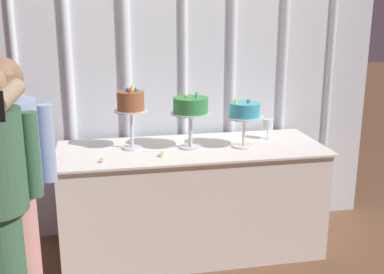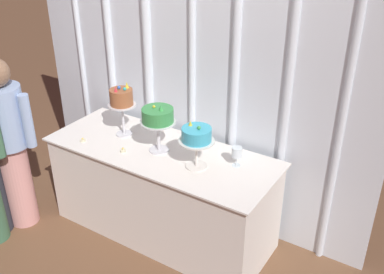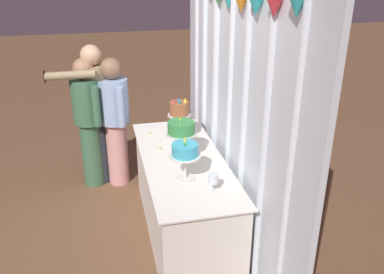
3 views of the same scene
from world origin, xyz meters
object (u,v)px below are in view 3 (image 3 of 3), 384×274
at_px(cake_display_rightmost, 185,152).
at_px(guest_man_pink_jacket, 88,119).
at_px(cake_display_center, 181,130).
at_px(guest_girl_blue_dress, 95,109).
at_px(tealight_far_left, 150,134).
at_px(cake_table, 183,196).
at_px(tealight_near_left, 160,149).
at_px(cake_display_leftmost, 179,110).
at_px(wine_glass, 213,179).
at_px(guest_man_dark_suit, 115,118).

bearing_deg(cake_display_rightmost, guest_man_pink_jacket, -152.68).
bearing_deg(guest_man_pink_jacket, cake_display_rightmost, 27.32).
relative_size(cake_display_center, guest_girl_blue_dress, 0.25).
bearing_deg(tealight_far_left, guest_girl_blue_dress, -137.76).
bearing_deg(tealight_far_left, cake_table, 19.22).
bearing_deg(tealight_far_left, tealight_near_left, 6.09).
xyz_separation_m(cake_display_leftmost, tealight_far_left, (-0.21, -0.27, -0.31)).
height_order(cake_display_leftmost, wine_glass, cake_display_leftmost).
xyz_separation_m(guest_man_dark_suit, guest_man_pink_jacket, (-0.03, -0.29, 0.01)).
distance_m(cake_table, cake_display_leftmost, 0.83).
distance_m(cake_table, guest_man_dark_suit, 1.32).
bearing_deg(guest_girl_blue_dress, cake_table, 31.83).
bearing_deg(guest_man_dark_suit, guest_man_pink_jacket, -95.96).
xyz_separation_m(cake_table, cake_display_rightmost, (0.37, -0.06, 0.65)).
bearing_deg(cake_table, guest_man_pink_jacket, -143.94).
xyz_separation_m(cake_display_center, tealight_near_left, (-0.23, -0.17, -0.28)).
distance_m(cake_table, cake_display_rightmost, 0.75).
relative_size(cake_table, cake_display_leftmost, 4.17).
xyz_separation_m(cake_table, wine_glass, (0.61, 0.12, 0.51)).
relative_size(cake_table, guest_girl_blue_dress, 1.15).
relative_size(tealight_far_left, guest_man_dark_suit, 0.03).
distance_m(tealight_near_left, guest_man_pink_jacket, 1.14).
bearing_deg(guest_man_dark_suit, tealight_far_left, 33.69).
bearing_deg(guest_girl_blue_dress, cake_display_rightmost, 23.87).
bearing_deg(guest_girl_blue_dress, guest_man_dark_suit, 65.41).
height_order(tealight_far_left, tealight_near_left, tealight_near_left).
bearing_deg(guest_girl_blue_dress, guest_man_pink_jacket, -52.87).
height_order(cake_table, tealight_near_left, tealight_near_left).
distance_m(cake_display_center, cake_display_rightmost, 0.38).
height_order(cake_display_center, cake_display_rightmost, cake_display_center).
bearing_deg(tealight_far_left, cake_display_center, 18.73).
distance_m(cake_display_rightmost, tealight_far_left, 1.04).
height_order(cake_display_leftmost, cake_display_rightmost, cake_display_leftmost).
distance_m(cake_table, cake_display_center, 0.69).
distance_m(tealight_near_left, guest_man_dark_suit, 0.97).
relative_size(cake_display_leftmost, wine_glass, 2.96).
xyz_separation_m(cake_display_center, guest_man_dark_suit, (-1.12, -0.54, -0.26)).
bearing_deg(cake_table, tealight_near_left, -143.15).
distance_m(cake_display_center, tealight_far_left, 0.71).
relative_size(guest_girl_blue_dress, guest_man_pink_jacket, 1.08).
distance_m(tealight_far_left, tealight_near_left, 0.39).
bearing_deg(tealight_near_left, cake_display_leftmost, 128.00).
bearing_deg(cake_table, tealight_far_left, -160.78).
bearing_deg(cake_display_leftmost, cake_display_center, -8.87).
xyz_separation_m(cake_display_rightmost, tealight_near_left, (-0.60, -0.12, -0.24)).
relative_size(wine_glass, guest_man_dark_suit, 0.10).
relative_size(wine_glass, tealight_near_left, 3.38).
relative_size(tealight_near_left, guest_man_pink_jacket, 0.03).
bearing_deg(guest_man_dark_suit, cake_display_leftmost, 40.49).
distance_m(cake_display_leftmost, wine_glass, 1.05).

